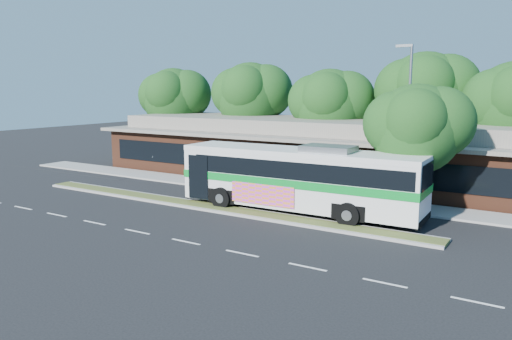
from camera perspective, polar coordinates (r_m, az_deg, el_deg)
The scene contains 13 objects.
ground at distance 28.19m, azimuth -6.17°, elevation -4.58°, with size 120.00×120.00×0.00m, color black.
median_strip at distance 28.63m, azimuth -5.43°, elevation -4.20°, with size 26.00×1.10×0.15m, color #475624.
sidewalk at distance 33.31m, azimuth 0.63°, elevation -2.25°, with size 44.00×2.60×0.12m, color gray.
parking_lot at distance 47.52m, azimuth -15.88°, elevation 0.82°, with size 14.00×12.00×0.01m, color black.
plaza_building at distance 38.69m, azimuth 5.72°, elevation 2.43°, with size 33.20×11.20×4.45m.
lamp_post at distance 28.52m, azimuth 16.93°, elevation 5.21°, with size 0.93×0.18×9.07m.
tree_bg_a at distance 48.33m, azimuth -8.88°, elevation 8.19°, with size 6.47×5.80×8.63m.
tree_bg_b at distance 44.37m, azimuth -0.07°, elevation 8.56°, with size 6.69×6.00×9.00m.
tree_bg_c at distance 39.80m, azimuth 9.01°, elevation 7.56°, with size 6.24×5.60×8.26m.
tree_bg_d at distance 38.58m, azimuth 19.42°, elevation 8.32°, with size 6.91×6.20×9.37m.
transit_bus at distance 27.16m, azimuth 5.04°, elevation -0.54°, with size 13.62×3.46×3.80m.
sedan at distance 41.10m, azimuth -8.25°, elevation 0.77°, with size 1.95×4.78×1.39m, color silver.
sidewalk_tree at distance 27.72m, azimuth 18.58°, elevation 4.66°, with size 5.32×4.77×7.00m.
Camera 1 is at (16.95, -21.48, 6.76)m, focal length 35.00 mm.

